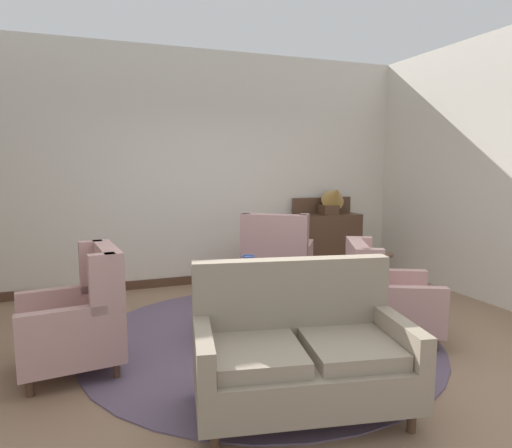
% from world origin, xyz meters
% --- Properties ---
extents(ground, '(8.60, 8.60, 0.00)m').
position_xyz_m(ground, '(0.00, 0.00, 0.00)').
color(ground, '#896B51').
extents(wall_back, '(6.30, 0.08, 3.27)m').
position_xyz_m(wall_back, '(0.00, 2.62, 1.63)').
color(wall_back, silver).
rests_on(wall_back, ground).
extents(wall_right, '(0.08, 3.66, 3.27)m').
position_xyz_m(wall_right, '(3.07, 0.78, 1.63)').
color(wall_right, silver).
rests_on(wall_right, ground).
extents(baseboard_back, '(6.14, 0.03, 0.12)m').
position_xyz_m(baseboard_back, '(0.00, 2.56, 0.06)').
color(baseboard_back, '#4C3323').
rests_on(baseboard_back, ground).
extents(area_rug, '(3.43, 3.43, 0.01)m').
position_xyz_m(area_rug, '(0.00, 0.30, 0.01)').
color(area_rug, '#5B4C60').
rests_on(area_rug, ground).
extents(coffee_table, '(0.84, 0.84, 0.53)m').
position_xyz_m(coffee_table, '(-0.09, 0.39, 0.43)').
color(coffee_table, '#4C3323').
rests_on(coffee_table, ground).
extents(porcelain_vase, '(0.17, 0.17, 0.31)m').
position_xyz_m(porcelain_vase, '(-0.12, 0.36, 0.66)').
color(porcelain_vase, '#384C93').
rests_on(porcelain_vase, coffee_table).
extents(settee, '(1.58, 1.07, 1.02)m').
position_xyz_m(settee, '(-0.21, -0.99, 0.41)').
color(settee, gray).
rests_on(settee, ground).
extents(armchair_far_left, '(1.18, 1.21, 1.10)m').
position_xyz_m(armchair_far_left, '(0.73, 1.60, 0.45)').
color(armchair_far_left, tan).
rests_on(armchair_far_left, ground).
extents(armchair_near_sideboard, '(0.86, 0.83, 1.03)m').
position_xyz_m(armchair_near_sideboard, '(-1.64, 0.20, 0.44)').
color(armchair_near_sideboard, tan).
rests_on(armchair_near_sideboard, ground).
extents(armchair_beside_settee, '(1.08, 1.04, 0.96)m').
position_xyz_m(armchair_beside_settee, '(1.13, -0.09, 0.41)').
color(armchair_beside_settee, tan).
rests_on(armchair_beside_settee, ground).
extents(side_table, '(0.47, 0.47, 0.69)m').
position_xyz_m(side_table, '(1.53, 0.69, 0.41)').
color(side_table, '#4C3323').
rests_on(side_table, ground).
extents(sideboard, '(0.99, 0.40, 1.20)m').
position_xyz_m(sideboard, '(1.85, 2.32, 0.54)').
color(sideboard, '#4C3323').
rests_on(sideboard, ground).
extents(gramophone, '(0.45, 0.53, 0.53)m').
position_xyz_m(gramophone, '(1.90, 2.23, 1.21)').
color(gramophone, '#4C3323').
rests_on(gramophone, sideboard).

